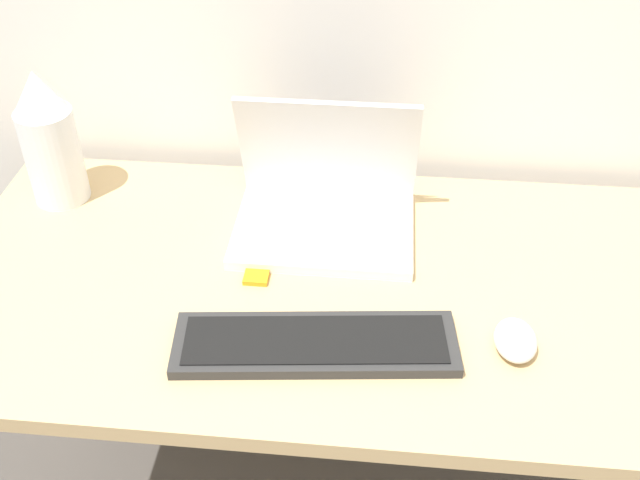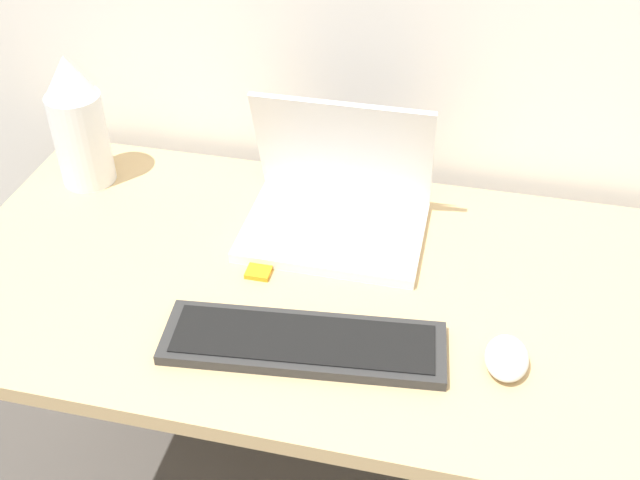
{
  "view_description": "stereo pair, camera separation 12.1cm",
  "coord_description": "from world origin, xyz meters",
  "px_view_note": "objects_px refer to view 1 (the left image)",
  "views": [
    {
      "loc": [
        0.07,
        -0.62,
        1.63
      ],
      "look_at": [
        -0.03,
        0.32,
        0.88
      ],
      "focal_mm": 42.0,
      "sensor_mm": 36.0,
      "label": 1
    },
    {
      "loc": [
        0.19,
        -0.61,
        1.63
      ],
      "look_at": [
        -0.03,
        0.32,
        0.88
      ],
      "focal_mm": 42.0,
      "sensor_mm": 36.0,
      "label": 2
    }
  ],
  "objects_px": {
    "laptop": "(325,202)",
    "mouse": "(515,340)",
    "mp3_player": "(257,275)",
    "vase": "(49,139)",
    "keyboard": "(315,344)"
  },
  "relations": [
    {
      "from": "keyboard",
      "to": "mp3_player",
      "type": "distance_m",
      "value": 0.2
    },
    {
      "from": "laptop",
      "to": "keyboard",
      "type": "relative_size",
      "value": 0.73
    },
    {
      "from": "mouse",
      "to": "vase",
      "type": "xyz_separation_m",
      "value": [
        -0.85,
        0.33,
        0.11
      ]
    },
    {
      "from": "laptop",
      "to": "mp3_player",
      "type": "distance_m",
      "value": 0.2
    },
    {
      "from": "mouse",
      "to": "mp3_player",
      "type": "bearing_deg",
      "value": 163.13
    },
    {
      "from": "mp3_player",
      "to": "mouse",
      "type": "bearing_deg",
      "value": -16.87
    },
    {
      "from": "laptop",
      "to": "mp3_player",
      "type": "relative_size",
      "value": 6.52
    },
    {
      "from": "mouse",
      "to": "laptop",
      "type": "bearing_deg",
      "value": 138.04
    },
    {
      "from": "vase",
      "to": "mp3_player",
      "type": "relative_size",
      "value": 5.38
    },
    {
      "from": "laptop",
      "to": "mp3_player",
      "type": "bearing_deg",
      "value": -123.16
    },
    {
      "from": "keyboard",
      "to": "mp3_player",
      "type": "xyz_separation_m",
      "value": [
        -0.12,
        0.16,
        -0.01
      ]
    },
    {
      "from": "laptop",
      "to": "mouse",
      "type": "xyz_separation_m",
      "value": [
        0.32,
        -0.29,
        -0.04
      ]
    },
    {
      "from": "laptop",
      "to": "mouse",
      "type": "distance_m",
      "value": 0.43
    },
    {
      "from": "vase",
      "to": "mp3_player",
      "type": "height_order",
      "value": "vase"
    },
    {
      "from": "laptop",
      "to": "mp3_player",
      "type": "xyz_separation_m",
      "value": [
        -0.1,
        -0.16,
        -0.05
      ]
    }
  ]
}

